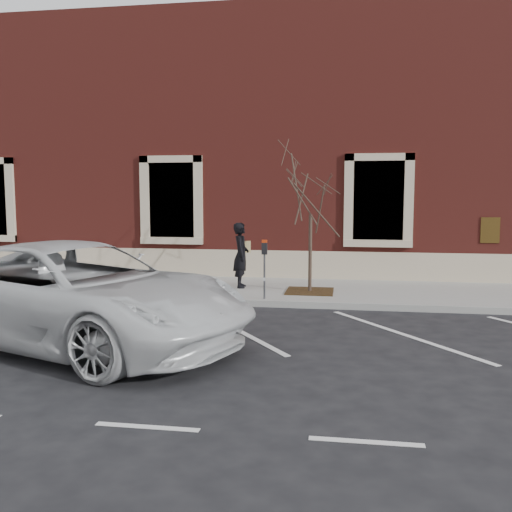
% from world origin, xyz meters
% --- Properties ---
extents(ground, '(120.00, 120.00, 0.00)m').
position_xyz_m(ground, '(0.00, 0.00, 0.00)').
color(ground, '#28282B').
rests_on(ground, ground).
extents(sidewalk_near, '(40.00, 3.50, 0.15)m').
position_xyz_m(sidewalk_near, '(0.00, 1.75, 0.07)').
color(sidewalk_near, '#9F9C95').
rests_on(sidewalk_near, ground).
extents(curb_near, '(40.00, 0.12, 0.15)m').
position_xyz_m(curb_near, '(0.00, -0.05, 0.07)').
color(curb_near, '#9E9E99').
rests_on(curb_near, ground).
extents(parking_stripes, '(28.00, 4.40, 0.01)m').
position_xyz_m(parking_stripes, '(0.00, -2.20, 0.00)').
color(parking_stripes, silver).
rests_on(parking_stripes, ground).
extents(building_civic, '(40.00, 8.62, 8.00)m').
position_xyz_m(building_civic, '(0.00, 7.74, 4.00)').
color(building_civic, maroon).
rests_on(building_civic, ground).
extents(man, '(0.49, 0.67, 1.69)m').
position_xyz_m(man, '(-0.57, 1.66, 1.00)').
color(man, black).
rests_on(man, sidewalk_near).
extents(parking_meter, '(0.13, 0.10, 1.38)m').
position_xyz_m(parking_meter, '(0.28, 0.12, 1.11)').
color(parking_meter, '#595B60').
rests_on(parking_meter, sidewalk_near).
extents(tree_grate, '(1.17, 1.17, 0.03)m').
position_xyz_m(tree_grate, '(1.26, 1.26, 0.16)').
color(tree_grate, '#402B14').
rests_on(tree_grate, sidewalk_near).
extents(sapling, '(2.10, 2.10, 3.50)m').
position_xyz_m(sapling, '(1.26, 1.26, 2.60)').
color(sapling, '#3D2D25').
rests_on(sapling, sidewalk_near).
extents(white_truck, '(7.00, 4.93, 1.77)m').
position_xyz_m(white_truck, '(-2.42, -3.85, 0.89)').
color(white_truck, silver).
rests_on(white_truck, ground).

